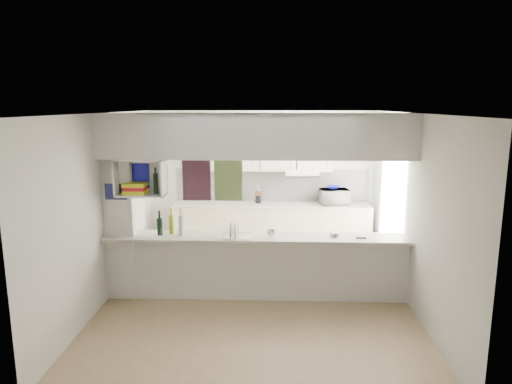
{
  "coord_description": "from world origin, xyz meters",
  "views": [
    {
      "loc": [
        0.23,
        -6.08,
        2.71
      ],
      "look_at": [
        -0.02,
        0.5,
        1.44
      ],
      "focal_mm": 32.0,
      "sensor_mm": 36.0,
      "label": 1
    }
  ],
  "objects_px": {
    "microwave": "(334,197)",
    "dish_rack": "(237,231)",
    "bowl": "(333,187)",
    "wine_bottles": "(171,225)"
  },
  "relations": [
    {
      "from": "microwave",
      "to": "bowl",
      "type": "bearing_deg",
      "value": -60.64
    },
    {
      "from": "microwave",
      "to": "wine_bottles",
      "type": "height_order",
      "value": "wine_bottles"
    },
    {
      "from": "dish_rack",
      "to": "wine_bottles",
      "type": "xyz_separation_m",
      "value": [
        -0.93,
        0.07,
        0.06
      ]
    },
    {
      "from": "microwave",
      "to": "dish_rack",
      "type": "relative_size",
      "value": 1.29
    },
    {
      "from": "wine_bottles",
      "to": "bowl",
      "type": "bearing_deg",
      "value": 39.91
    },
    {
      "from": "microwave",
      "to": "wine_bottles",
      "type": "distance_m",
      "value": 3.27
    },
    {
      "from": "bowl",
      "to": "dish_rack",
      "type": "bearing_deg",
      "value": -126.02
    },
    {
      "from": "microwave",
      "to": "bowl",
      "type": "relative_size",
      "value": 2.24
    },
    {
      "from": "bowl",
      "to": "dish_rack",
      "type": "distance_m",
      "value": 2.7
    },
    {
      "from": "bowl",
      "to": "wine_bottles",
      "type": "bearing_deg",
      "value": -140.09
    }
  ]
}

